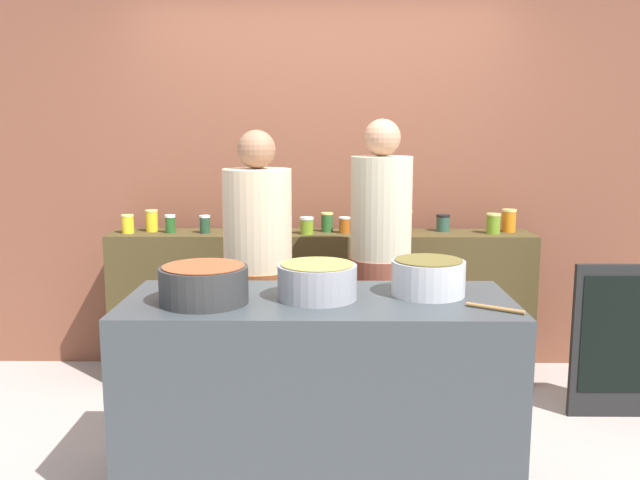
{
  "coord_description": "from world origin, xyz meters",
  "views": [
    {
      "loc": [
        0.04,
        -3.18,
        1.64
      ],
      "look_at": [
        0.0,
        0.35,
        1.05
      ],
      "focal_mm": 38.04,
      "sensor_mm": 36.0,
      "label": 1
    }
  ],
  "objects_px": {
    "preserve_jar_6": "(307,225)",
    "preserve_jar_5": "(286,224)",
    "preserve_jar_1": "(152,221)",
    "preserve_jar_3": "(205,224)",
    "preserve_jar_0": "(128,224)",
    "cook_in_cap": "(380,285)",
    "preserve_jar_2": "(170,224)",
    "preserve_jar_9": "(364,222)",
    "preserve_jar_12": "(493,224)",
    "cooking_pot_right": "(428,277)",
    "chalkboard_sign": "(622,341)",
    "cook_with_tongs": "(259,296)",
    "preserve_jar_11": "(443,223)",
    "preserve_jar_7": "(327,222)",
    "cooking_pot_left": "(204,284)",
    "preserve_jar_10": "(405,221)",
    "cooking_pot_center": "(317,281)",
    "wooden_spoon": "(495,308)",
    "preserve_jar_13": "(509,220)",
    "preserve_jar_8": "(345,225)",
    "preserve_jar_4": "(240,226)"
  },
  "relations": [
    {
      "from": "cooking_pot_left",
      "to": "chalkboard_sign",
      "type": "height_order",
      "value": "cooking_pot_left"
    },
    {
      "from": "cooking_pot_center",
      "to": "preserve_jar_9",
      "type": "bearing_deg",
      "value": 78.79
    },
    {
      "from": "preserve_jar_1",
      "to": "cook_in_cap",
      "type": "bearing_deg",
      "value": -23.0
    },
    {
      "from": "preserve_jar_8",
      "to": "preserve_jar_13",
      "type": "bearing_deg",
      "value": 3.98
    },
    {
      "from": "cook_in_cap",
      "to": "preserve_jar_2",
      "type": "bearing_deg",
      "value": 156.97
    },
    {
      "from": "preserve_jar_0",
      "to": "preserve_jar_10",
      "type": "bearing_deg",
      "value": 2.72
    },
    {
      "from": "preserve_jar_2",
      "to": "preserve_jar_12",
      "type": "xyz_separation_m",
      "value": [
        2.05,
        -0.01,
        0.01
      ]
    },
    {
      "from": "preserve_jar_11",
      "to": "preserve_jar_7",
      "type": "bearing_deg",
      "value": -177.97
    },
    {
      "from": "preserve_jar_1",
      "to": "cooking_pot_right",
      "type": "xyz_separation_m",
      "value": [
        1.59,
        -1.36,
        -0.07
      ]
    },
    {
      "from": "preserve_jar_0",
      "to": "chalkboard_sign",
      "type": "xyz_separation_m",
      "value": [
        2.94,
        -0.55,
        -0.58
      ]
    },
    {
      "from": "cooking_pot_right",
      "to": "cooking_pot_left",
      "type": "bearing_deg",
      "value": -171.18
    },
    {
      "from": "preserve_jar_9",
      "to": "preserve_jar_0",
      "type": "bearing_deg",
      "value": -178.46
    },
    {
      "from": "preserve_jar_2",
      "to": "preserve_jar_12",
      "type": "distance_m",
      "value": 2.05
    },
    {
      "from": "preserve_jar_0",
      "to": "preserve_jar_12",
      "type": "bearing_deg",
      "value": 0.11
    },
    {
      "from": "preserve_jar_1",
      "to": "cook_with_tongs",
      "type": "bearing_deg",
      "value": -44.01
    },
    {
      "from": "preserve_jar_10",
      "to": "cooking_pot_center",
      "type": "xyz_separation_m",
      "value": [
        -0.55,
        -1.45,
        -0.07
      ]
    },
    {
      "from": "preserve_jar_12",
      "to": "cooking_pot_right",
      "type": "height_order",
      "value": "preserve_jar_12"
    },
    {
      "from": "preserve_jar_10",
      "to": "preserve_jar_12",
      "type": "distance_m",
      "value": 0.55
    },
    {
      "from": "preserve_jar_1",
      "to": "preserve_jar_3",
      "type": "height_order",
      "value": "preserve_jar_1"
    },
    {
      "from": "cook_with_tongs",
      "to": "preserve_jar_9",
      "type": "bearing_deg",
      "value": 49.06
    },
    {
      "from": "preserve_jar_0",
      "to": "preserve_jar_9",
      "type": "distance_m",
      "value": 1.51
    },
    {
      "from": "preserve_jar_5",
      "to": "cooking_pot_left",
      "type": "bearing_deg",
      "value": -100.36
    },
    {
      "from": "preserve_jar_11",
      "to": "cook_in_cap",
      "type": "xyz_separation_m",
      "value": [
        -0.45,
        -0.63,
        -0.26
      ]
    },
    {
      "from": "preserve_jar_12",
      "to": "cook_in_cap",
      "type": "height_order",
      "value": "cook_in_cap"
    },
    {
      "from": "preserve_jar_2",
      "to": "preserve_jar_9",
      "type": "bearing_deg",
      "value": 1.03
    },
    {
      "from": "preserve_jar_3",
      "to": "preserve_jar_13",
      "type": "relative_size",
      "value": 0.79
    },
    {
      "from": "preserve_jar_6",
      "to": "preserve_jar_5",
      "type": "bearing_deg",
      "value": 168.15
    },
    {
      "from": "preserve_jar_12",
      "to": "chalkboard_sign",
      "type": "xyz_separation_m",
      "value": [
        0.61,
        -0.56,
        -0.59
      ]
    },
    {
      "from": "preserve_jar_4",
      "to": "cooking_pot_left",
      "type": "relative_size",
      "value": 0.26
    },
    {
      "from": "cooking_pot_left",
      "to": "cooking_pot_right",
      "type": "relative_size",
      "value": 1.15
    },
    {
      "from": "preserve_jar_1",
      "to": "chalkboard_sign",
      "type": "relative_size",
      "value": 0.16
    },
    {
      "from": "wooden_spoon",
      "to": "preserve_jar_12",
      "type": "bearing_deg",
      "value": 76.87
    },
    {
      "from": "preserve_jar_13",
      "to": "wooden_spoon",
      "type": "xyz_separation_m",
      "value": [
        -0.48,
        -1.64,
        -0.14
      ]
    },
    {
      "from": "cooking_pot_left",
      "to": "cooking_pot_right",
      "type": "xyz_separation_m",
      "value": [
        0.98,
        0.15,
        -0.0
      ]
    },
    {
      "from": "preserve_jar_11",
      "to": "preserve_jar_12",
      "type": "relative_size",
      "value": 0.85
    },
    {
      "from": "preserve_jar_8",
      "to": "preserve_jar_9",
      "type": "bearing_deg",
      "value": 12.68
    },
    {
      "from": "preserve_jar_5",
      "to": "cooking_pot_right",
      "type": "bearing_deg",
      "value": -61.29
    },
    {
      "from": "preserve_jar_11",
      "to": "wooden_spoon",
      "type": "xyz_separation_m",
      "value": [
        -0.06,
        -1.65,
        -0.12
      ]
    },
    {
      "from": "chalkboard_sign",
      "to": "preserve_jar_3",
      "type": "bearing_deg",
      "value": 167.16
    },
    {
      "from": "preserve_jar_0",
      "to": "cook_in_cap",
      "type": "distance_m",
      "value": 1.68
    },
    {
      "from": "preserve_jar_13",
      "to": "wooden_spoon",
      "type": "distance_m",
      "value": 1.72
    },
    {
      "from": "preserve_jar_2",
      "to": "preserve_jar_3",
      "type": "xyz_separation_m",
      "value": [
        0.23,
        -0.01,
        -0.0
      ]
    },
    {
      "from": "preserve_jar_8",
      "to": "wooden_spoon",
      "type": "bearing_deg",
      "value": -69.73
    },
    {
      "from": "preserve_jar_7",
      "to": "preserve_jar_9",
      "type": "xyz_separation_m",
      "value": [
        0.24,
        -0.03,
        0.01
      ]
    },
    {
      "from": "preserve_jar_7",
      "to": "preserve_jar_10",
      "type": "xyz_separation_m",
      "value": [
        0.51,
        0.01,
        0.01
      ]
    },
    {
      "from": "cooking_pot_left",
      "to": "cooking_pot_right",
      "type": "distance_m",
      "value": 0.99
    },
    {
      "from": "preserve_jar_4",
      "to": "preserve_jar_3",
      "type": "bearing_deg",
      "value": 172.12
    },
    {
      "from": "preserve_jar_9",
      "to": "preserve_jar_12",
      "type": "height_order",
      "value": "preserve_jar_9"
    },
    {
      "from": "preserve_jar_5",
      "to": "preserve_jar_10",
      "type": "height_order",
      "value": "preserve_jar_10"
    },
    {
      "from": "preserve_jar_10",
      "to": "cooking_pot_right",
      "type": "relative_size",
      "value": 0.42
    }
  ]
}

